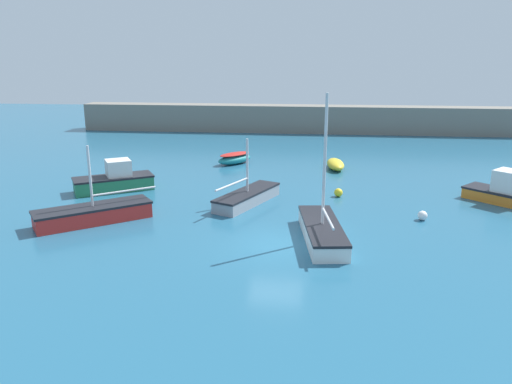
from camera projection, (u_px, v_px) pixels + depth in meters
ground_plane at (277, 246)px, 23.03m from camera, size 120.00×120.00×0.20m
harbor_breakwater at (297, 119)px, 54.82m from camera, size 47.69×2.63×2.92m
sailboat_twin_hulled at (94, 214)px, 25.85m from camera, size 5.70×4.91×4.04m
sailboat_tall_mast at (322, 230)px, 23.39m from camera, size 2.37×5.88×6.84m
motorboat_with_cabin at (115, 180)px, 31.73m from camera, size 5.12×4.05×1.97m
rowboat_with_red_cover at (235, 158)px, 39.39m from camera, size 3.03×3.17×0.89m
rowboat_white_midwater at (335, 164)px, 37.67m from camera, size 1.53×3.22×0.73m
sailboat_short_mast at (247, 197)px, 29.02m from camera, size 3.53×5.67×3.83m
mooring_buoy_yellow at (338, 193)px, 30.47m from camera, size 0.52×0.52×0.52m
mooring_buoy_white at (422, 216)px, 26.21m from camera, size 0.50×0.50×0.50m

